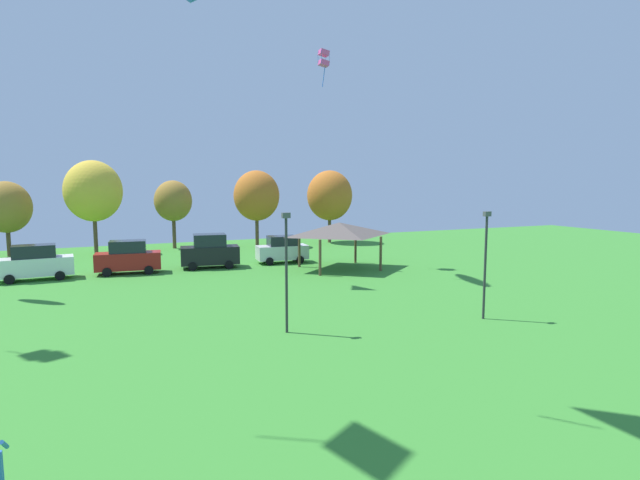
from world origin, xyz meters
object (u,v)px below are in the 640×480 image
park_pavilion (339,229)px  treeline_tree_4 (257,196)px  parked_car_third_from_left (210,251)px  parked_car_second_from_left (128,257)px  light_post_0 (485,258)px  treeline_tree_2 (93,191)px  parked_car_leftmost (35,263)px  kite_flying_9 (184,7)px  treeline_tree_3 (173,201)px  treeline_tree_1 (6,207)px  treeline_tree_5 (330,196)px  light_post_1 (286,265)px  kite_flying_3 (324,58)px  parked_car_rightmost_in_row (282,250)px

park_pavilion → treeline_tree_4: size_ratio=0.82×
parked_car_third_from_left → treeline_tree_4: treeline_tree_4 is taller
parked_car_third_from_left → parked_car_second_from_left: bearing=-171.3°
parked_car_third_from_left → park_pavilion: 10.24m
light_post_0 → treeline_tree_2: treeline_tree_2 is taller
parked_car_leftmost → park_pavilion: 21.52m
kite_flying_9 → park_pavilion: (11.23, 0.40, -14.67)m
parked_car_third_from_left → treeline_tree_3: bearing=101.8°
treeline_tree_1 → treeline_tree_5: size_ratio=0.85×
light_post_1 → treeline_tree_4: size_ratio=0.68×
treeline_tree_1 → treeline_tree_5: (30.99, -2.14, 0.77)m
kite_flying_9 → parked_car_second_from_left: bearing=128.5°
light_post_1 → treeline_tree_4: (7.50, 29.59, 2.22)m
treeline_tree_2 → treeline_tree_3: bearing=9.0°
light_post_1 → treeline_tree_3: size_ratio=0.78×
parked_car_second_from_left → parked_car_third_from_left: size_ratio=1.01×
parked_car_second_from_left → park_pavilion: park_pavilion is taller
light_post_1 → treeline_tree_3: 31.65m
treeline_tree_5 → kite_flying_3: bearing=-116.8°
light_post_1 → kite_flying_3: bearing=60.8°
kite_flying_9 → parked_car_third_from_left: (2.19, 4.86, -16.46)m
treeline_tree_3 → treeline_tree_5: (16.53, -1.82, 0.42)m
kite_flying_9 → park_pavilion: bearing=2.0°
kite_flying_3 → parked_car_leftmost: bearing=174.8°
light_post_1 → treeline_tree_3: (-0.61, 31.60, 1.73)m
treeline_tree_5 → light_post_1: bearing=-118.1°
kite_flying_3 → light_post_0: kite_flying_3 is taller
kite_flying_9 → light_post_0: bearing=-53.2°
parked_car_rightmost_in_row → treeline_tree_1: (-21.37, 13.51, 3.33)m
kite_flying_9 → light_post_1: 20.06m
parked_car_rightmost_in_row → light_post_0: (3.29, -20.18, 1.90)m
park_pavilion → light_post_1: size_ratio=1.21×
kite_flying_9 → treeline_tree_2: 21.54m
parked_car_leftmost → light_post_1: (11.62, -18.24, 1.87)m
light_post_1 → treeline_tree_5: (15.91, 29.78, 2.15)m
parked_car_leftmost → treeline_tree_4: size_ratio=0.62×
parked_car_third_from_left → treeline_tree_2: (-8.20, 12.06, 4.56)m
parked_car_second_from_left → parked_car_third_from_left: 5.98m
parked_car_rightmost_in_row → treeline_tree_1: treeline_tree_1 is taller
kite_flying_9 → treeline_tree_1: 26.26m
parked_car_second_from_left → light_post_1: 19.24m
treeline_tree_3 → light_post_1: bearing=-88.9°
parked_car_leftmost → light_post_0: bearing=-47.2°
parked_car_leftmost → treeline_tree_5: (27.54, 11.54, 4.02)m
kite_flying_3 → treeline_tree_1: (-24.22, 15.57, -11.84)m
kite_flying_9 → parked_car_third_from_left: 17.30m
parked_car_second_from_left → light_post_0: bearing=-46.7°
parked_car_second_from_left → light_post_0: light_post_0 is taller
kite_flying_9 → treeline_tree_4: 22.38m
treeline_tree_1 → treeline_tree_4: (22.57, -2.33, 0.84)m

